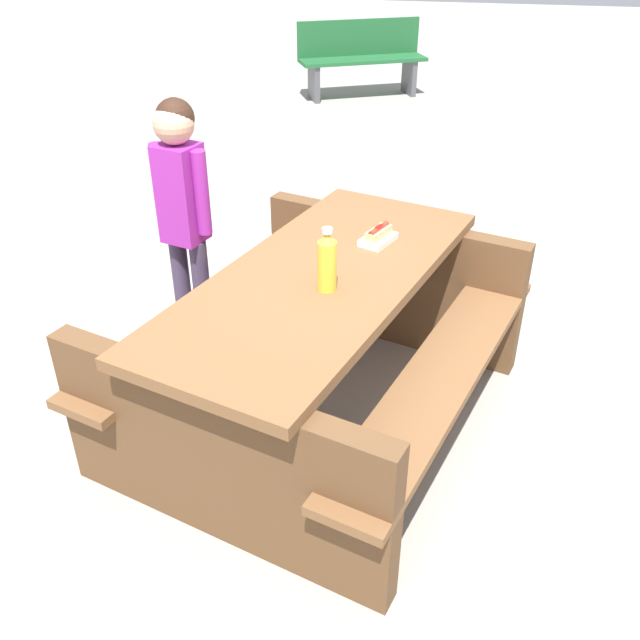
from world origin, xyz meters
TOP-DOWN VIEW (x-y plane):
  - ground_plane at (0.00, 0.00)m, footprint 30.00×30.00m
  - picnic_table at (0.00, 0.00)m, footprint 2.12×1.86m
  - soda_bottle at (-0.12, -0.05)m, footprint 0.08×0.08m
  - hotdog_tray at (0.35, -0.19)m, footprint 0.21×0.17m
  - child_in_coat at (0.54, 0.81)m, footprint 0.23×0.31m
  - park_bench_near at (6.03, 0.76)m, footprint 1.03×1.52m

SIDE VIEW (x-z plane):
  - ground_plane at x=0.00m, z-range 0.00..0.00m
  - picnic_table at x=0.00m, z-range 0.07..0.82m
  - park_bench_near at x=6.03m, z-range 0.02..0.87m
  - hotdog_tray at x=0.35m, z-range 0.74..0.82m
  - child_in_coat at x=0.54m, z-range 0.18..1.47m
  - soda_bottle at x=-0.12m, z-range 0.74..1.00m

